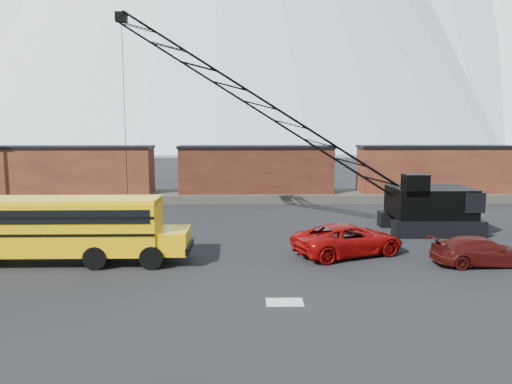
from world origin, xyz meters
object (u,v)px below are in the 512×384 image
at_px(school_bus, 62,227).
at_px(maroon_suv, 481,251).
at_px(red_pickup, 348,239).
at_px(crawler_crane, 284,119).

xyz_separation_m(school_bus, maroon_suv, (20.11, -0.78, -1.11)).
bearing_deg(school_bus, red_pickup, 5.09).
distance_m(school_bus, maroon_suv, 20.15).
bearing_deg(maroon_suv, school_bus, 85.59).
height_order(red_pickup, maroon_suv, red_pickup).
distance_m(school_bus, red_pickup, 14.23).
height_order(school_bus, crawler_crane, crawler_crane).
height_order(maroon_suv, crawler_crane, crawler_crane).
bearing_deg(red_pickup, school_bus, 72.76).
xyz_separation_m(school_bus, crawler_crane, (11.24, 7.33, 5.23)).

